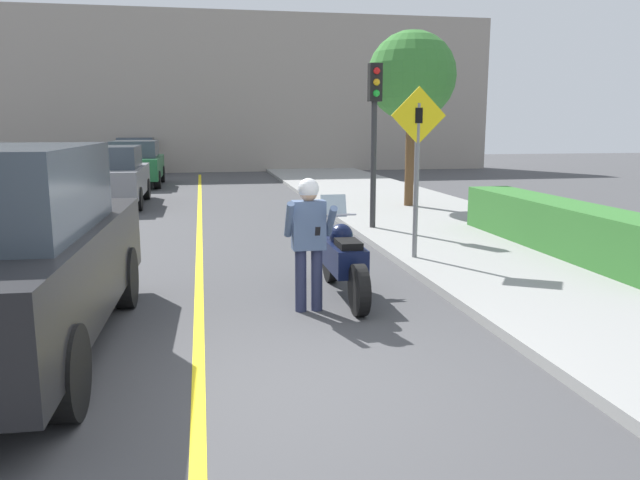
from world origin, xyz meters
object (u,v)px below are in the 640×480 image
person_biker (309,232)px  parked_car_grey (111,175)px  parked_car_green (136,163)px  parked_car_white (138,155)px  motorcycle (343,259)px  street_tree (412,77)px  suv_nearby (4,254)px  crossing_sign (417,156)px  traffic_light (374,114)px

person_biker → parked_car_grey: size_ratio=0.39×
parked_car_green → parked_car_white: size_ratio=1.00×
motorcycle → person_biker: person_biker is taller
street_tree → parked_car_white: size_ratio=1.08×
motorcycle → parked_car_white: bearing=101.8°
suv_nearby → parked_car_grey: suv_nearby is taller
person_biker → parked_car_white: (-4.19, 23.25, -0.14)m
crossing_sign → parked_car_white: size_ratio=0.65×
motorcycle → parked_car_grey: parked_car_grey is taller
person_biker → parked_car_grey: 11.69m
suv_nearby → parked_car_white: (-1.03, 24.23, -0.19)m
traffic_light → parked_car_white: traffic_light is taller
crossing_sign → parked_car_white: crossing_sign is taller
parked_car_green → parked_car_white: 6.38m
motorcycle → parked_car_green: bearing=104.5°
parked_car_white → parked_car_grey: bearing=-88.1°
crossing_sign → parked_car_green: crossing_sign is taller
parked_car_grey → parked_car_white: size_ratio=1.00×
traffic_light → parked_car_white: 19.15m
person_biker → parked_car_white: size_ratio=0.39×
traffic_light → person_biker: bearing=-113.3°
person_biker → parked_car_green: parked_car_green is taller
suv_nearby → street_tree: street_tree is taller
street_tree → suv_nearby: bearing=-127.4°
crossing_sign → street_tree: bearing=72.2°
crossing_sign → parked_car_grey: 10.66m
motorcycle → crossing_sign: 2.64m
motorcycle → parked_car_white: (-4.75, 22.69, 0.35)m
street_tree → person_biker: bearing=-116.0°
motorcycle → parked_car_green: (-4.21, 16.34, 0.35)m
motorcycle → suv_nearby: (-3.72, -1.54, 0.54)m
crossing_sign → suv_nearby: bearing=-148.7°
person_biker → crossing_sign: (2.15, 2.25, 0.78)m
motorcycle → street_tree: (3.65, 8.08, 2.99)m
person_biker → traffic_light: bearing=66.7°
parked_car_grey → parked_car_white: bearing=91.9°
person_biker → crossing_sign: 3.21m
crossing_sign → parked_car_green: 15.78m
suv_nearby → crossing_sign: bearing=31.3°
traffic_light → parked_car_green: 13.13m
traffic_light → street_tree: street_tree is taller
street_tree → motorcycle: bearing=-114.3°
suv_nearby → person_biker: bearing=17.3°
suv_nearby → motorcycle: bearing=22.5°
motorcycle → suv_nearby: 4.07m
parked_car_white → motorcycle: bearing=-78.2°
traffic_light → parked_car_green: bearing=117.1°
parked_car_green → street_tree: bearing=-46.4°
parked_car_green → parked_car_white: (-0.54, 6.35, 0.00)m
motorcycle → parked_car_grey: 11.37m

